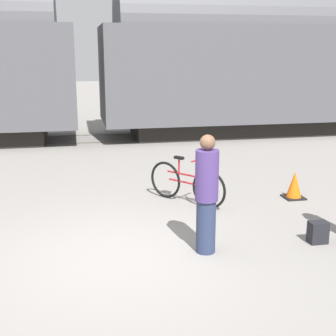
{
  "coord_description": "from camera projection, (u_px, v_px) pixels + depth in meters",
  "views": [
    {
      "loc": [
        -0.53,
        -6.25,
        2.89
      ],
      "look_at": [
        0.88,
        0.69,
        1.1
      ],
      "focal_mm": 50.0,
      "sensor_mm": 36.0,
      "label": 1
    }
  ],
  "objects": [
    {
      "name": "traffic_cone",
      "position": [
        294.0,
        186.0,
        9.35
      ],
      "size": [
        0.4,
        0.4,
        0.55
      ],
      "color": "black",
      "rests_on": "ground_plane"
    },
    {
      "name": "rail_near",
      "position": [
        92.0,
        143.0,
        15.0
      ],
      "size": [
        66.66,
        0.07,
        0.01
      ],
      "primitive_type": "cube",
      "color": "#4C4238",
      "rests_on": "ground_plane"
    },
    {
      "name": "rail_far",
      "position": [
        90.0,
        135.0,
        16.36
      ],
      "size": [
        66.66,
        0.07,
        0.01
      ],
      "primitive_type": "cube",
      "color": "#4C4238",
      "rests_on": "ground_plane"
    },
    {
      "name": "backpack",
      "position": [
        318.0,
        232.0,
        7.19
      ],
      "size": [
        0.28,
        0.2,
        0.34
      ],
      "color": "black",
      "rests_on": "ground_plane"
    },
    {
      "name": "freight_train",
      "position": [
        88.0,
        58.0,
        15.03
      ],
      "size": [
        54.66,
        3.05,
        5.11
      ],
      "color": "black",
      "rests_on": "ground_plane"
    },
    {
      "name": "ground_plane",
      "position": [
        118.0,
        256.0,
        6.75
      ],
      "size": [
        80.0,
        80.0,
        0.0
      ],
      "primitive_type": "plane",
      "color": "gray"
    },
    {
      "name": "bicycle_maroon",
      "position": [
        186.0,
        183.0,
        9.03
      ],
      "size": [
        1.18,
        1.41,
        0.92
      ],
      "color": "black",
      "rests_on": "ground_plane"
    },
    {
      "name": "person_in_purple",
      "position": [
        207.0,
        194.0,
        6.69
      ],
      "size": [
        0.34,
        0.34,
        1.75
      ],
      "rotation": [
        0.0,
        0.0,
        6.16
      ],
      "color": "#283351",
      "rests_on": "ground_plane"
    }
  ]
}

